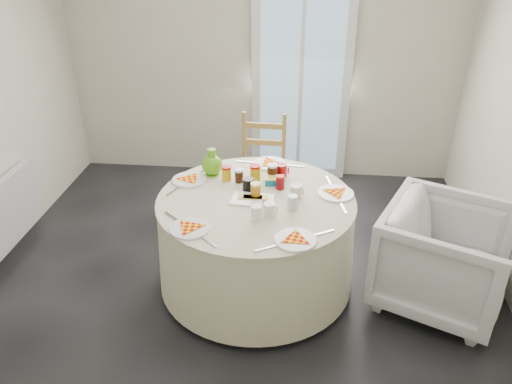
# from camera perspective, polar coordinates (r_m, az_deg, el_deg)

# --- Properties ---
(floor) EXTENTS (4.00, 4.00, 0.00)m
(floor) POSITION_cam_1_polar(r_m,az_deg,el_deg) (3.94, -1.96, -10.45)
(floor) COLOR black
(floor) RESTS_ON ground
(wall_back) EXTENTS (4.00, 0.02, 2.60)m
(wall_back) POSITION_cam_1_polar(r_m,az_deg,el_deg) (5.18, 0.73, 15.50)
(wall_back) COLOR #BCB5A3
(wall_back) RESTS_ON floor
(glass_door) EXTENTS (1.00, 0.08, 2.10)m
(glass_door) POSITION_cam_1_polar(r_m,az_deg,el_deg) (5.18, 5.18, 12.52)
(glass_door) COLOR silver
(glass_door) RESTS_ON floor
(radiator) EXTENTS (0.07, 1.00, 0.55)m
(radiator) POSITION_cam_1_polar(r_m,az_deg,el_deg) (4.52, -26.90, -2.46)
(radiator) COLOR silver
(radiator) RESTS_ON floor
(table) EXTENTS (1.45, 1.45, 0.74)m
(table) POSITION_cam_1_polar(r_m,az_deg,el_deg) (3.73, -0.00, -5.72)
(table) COLOR beige
(table) RESTS_ON floor
(wooden_chair) EXTENTS (0.45, 0.43, 0.96)m
(wooden_chair) POSITION_cam_1_polar(r_m,az_deg,el_deg) (4.57, 0.62, 2.58)
(wooden_chair) COLOR #A57D46
(wooden_chair) RESTS_ON floor
(armchair) EXTENTS (1.05, 1.07, 0.85)m
(armchair) POSITION_cam_1_polar(r_m,az_deg,el_deg) (3.79, 20.72, -7.01)
(armchair) COLOR silver
(armchair) RESTS_ON floor
(place_settings) EXTENTS (1.78, 1.78, 0.03)m
(place_settings) POSITION_cam_1_polar(r_m,az_deg,el_deg) (3.52, -0.00, -0.43)
(place_settings) COLOR white
(place_settings) RESTS_ON table
(jar_cluster) EXTENTS (0.49, 0.27, 0.14)m
(jar_cluster) POSITION_cam_1_polar(r_m,az_deg,el_deg) (3.70, -0.51, 1.94)
(jar_cluster) COLOR #9B511C
(jar_cluster) RESTS_ON table
(butter_tub) EXTENTS (0.14, 0.11, 0.06)m
(butter_tub) POSITION_cam_1_polar(r_m,az_deg,el_deg) (3.73, 2.14, 1.52)
(butter_tub) COLOR #0A6E93
(butter_tub) RESTS_ON table
(green_pitcher) EXTENTS (0.16, 0.16, 0.21)m
(green_pitcher) POSITION_cam_1_polar(r_m,az_deg,el_deg) (3.84, -5.07, 3.72)
(green_pitcher) COLOR #55A117
(green_pitcher) RESTS_ON table
(cheese_platter) EXTENTS (0.31, 0.22, 0.04)m
(cheese_platter) POSITION_cam_1_polar(r_m,az_deg,el_deg) (3.50, -0.41, -0.57)
(cheese_platter) COLOR silver
(cheese_platter) RESTS_ON table
(mugs_glasses) EXTENTS (0.72, 0.72, 0.11)m
(mugs_glasses) POSITION_cam_1_polar(r_m,az_deg,el_deg) (3.50, 1.80, 0.11)
(mugs_glasses) COLOR #A1A1A1
(mugs_glasses) RESTS_ON table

